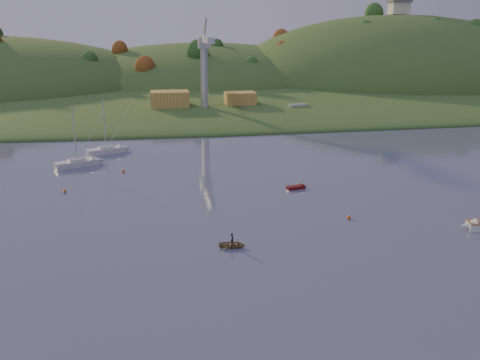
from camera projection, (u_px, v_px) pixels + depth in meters
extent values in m
cube|color=#2B441B|center=(178.00, 80.00, 259.46)|extent=(620.00, 220.00, 1.50)
ellipsoid|color=#2B441B|center=(187.00, 97.00, 197.92)|extent=(640.00, 150.00, 7.00)
ellipsoid|color=#2B441B|center=(202.00, 84.00, 242.11)|extent=(140.00, 120.00, 36.00)
ellipsoid|color=#2B441B|center=(393.00, 84.00, 241.34)|extent=(150.00, 130.00, 60.00)
cube|color=beige|center=(399.00, 8.00, 232.23)|extent=(8.00, 6.00, 5.00)
cube|color=#595960|center=(400.00, 1.00, 231.33)|extent=(9.00, 7.00, 1.50)
cube|color=slate|center=(215.00, 111.00, 157.67)|extent=(42.00, 16.00, 2.40)
cube|color=#A77D37|center=(170.00, 99.00, 155.55)|extent=(11.00, 8.00, 4.80)
cube|color=#A77D37|center=(240.00, 99.00, 159.93)|extent=(9.00, 7.00, 4.00)
cylinder|color=#B7B7BC|center=(205.00, 77.00, 152.44)|extent=(2.20, 2.20, 18.00)
cube|color=#B7B7BC|center=(204.00, 43.00, 149.77)|extent=(3.20, 3.20, 3.20)
cube|color=#B7B7BC|center=(207.00, 40.00, 140.97)|extent=(1.80, 18.00, 1.60)
cube|color=#B7B7BC|center=(202.00, 39.00, 154.23)|extent=(1.80, 10.00, 1.60)
cone|color=silver|center=(468.00, 226.00, 69.95)|extent=(2.31, 2.35, 1.98)
cube|color=silver|center=(77.00, 164.00, 100.96)|extent=(8.37, 5.42, 1.11)
cube|color=silver|center=(77.00, 160.00, 100.79)|extent=(3.50, 2.87, 0.71)
cylinder|color=silver|center=(75.00, 134.00, 99.39)|extent=(0.18, 0.18, 10.09)
cylinder|color=silver|center=(77.00, 159.00, 100.72)|extent=(3.01, 1.39, 0.12)
cylinder|color=silver|center=(77.00, 159.00, 100.69)|extent=(2.74, 1.45, 0.36)
cube|color=silver|center=(106.00, 151.00, 111.23)|extent=(8.40, 5.44, 1.11)
cube|color=silver|center=(106.00, 148.00, 111.06)|extent=(3.51, 2.88, 0.71)
cylinder|color=silver|center=(104.00, 124.00, 109.66)|extent=(0.18, 0.18, 10.13)
cylinder|color=silver|center=(106.00, 147.00, 110.99)|extent=(3.02, 1.39, 0.12)
cylinder|color=silver|center=(106.00, 146.00, 110.96)|extent=(2.75, 1.45, 0.36)
imported|color=olive|center=(232.00, 245.00, 64.36)|extent=(3.57, 2.84, 0.66)
imported|color=black|center=(232.00, 241.00, 64.23)|extent=(0.47, 0.63, 1.56)
cube|color=#540C0C|center=(296.00, 187.00, 87.28)|extent=(3.17, 1.80, 0.50)
cone|color=#540C0C|center=(304.00, 186.00, 87.81)|extent=(1.27, 1.39, 1.20)
cube|color=slate|center=(298.00, 112.00, 157.82)|extent=(13.39, 6.28, 1.66)
cube|color=#B7B7BC|center=(298.00, 108.00, 157.43)|extent=(5.84, 3.47, 2.21)
sphere|color=#DE510B|center=(349.00, 217.00, 73.74)|extent=(0.50, 0.50, 0.50)
sphere|color=#DE510B|center=(65.00, 191.00, 85.41)|extent=(0.50, 0.50, 0.50)
sphere|color=#DE510B|center=(123.00, 171.00, 96.98)|extent=(0.50, 0.50, 0.50)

